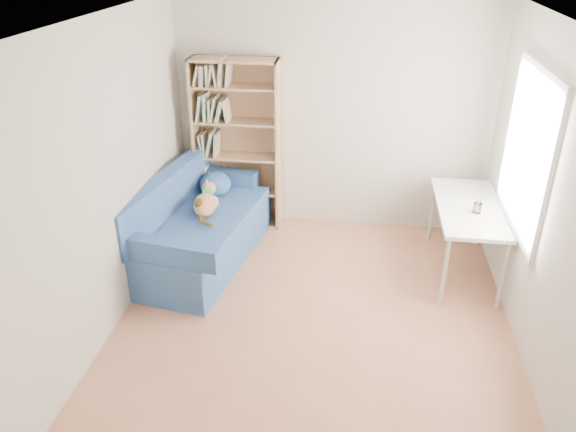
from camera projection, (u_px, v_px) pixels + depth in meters
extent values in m
plane|color=#A96A4C|center=(313.00, 321.00, 5.08)|extent=(4.00, 4.00, 0.00)
cube|color=silver|center=(333.00, 117.00, 6.25)|extent=(3.50, 0.04, 2.60)
cube|color=silver|center=(280.00, 359.00, 2.72)|extent=(3.50, 0.04, 2.60)
cube|color=silver|center=(109.00, 179.00, 4.70)|extent=(0.04, 4.00, 2.60)
cube|color=silver|center=(545.00, 203.00, 4.28)|extent=(0.04, 4.00, 2.60)
cube|color=white|center=(321.00, 20.00, 3.90)|extent=(3.50, 4.00, 0.04)
cube|color=white|center=(530.00, 151.00, 4.72)|extent=(0.01, 1.20, 1.30)
cube|color=navy|center=(202.00, 239.00, 5.95)|extent=(1.20, 2.03, 0.48)
cube|color=navy|center=(165.00, 197.00, 5.78)|extent=(0.48, 1.91, 0.47)
cube|color=navy|center=(220.00, 177.00, 6.56)|extent=(0.91, 0.31, 0.21)
cube|color=navy|center=(173.00, 252.00, 5.03)|extent=(0.91, 0.31, 0.21)
cube|color=navy|center=(202.00, 217.00, 5.83)|extent=(1.16, 1.87, 0.05)
ellipsoid|color=#31609F|center=(215.00, 184.00, 6.32)|extent=(0.35, 0.39, 0.26)
ellipsoid|color=#BF4615|center=(205.00, 205.00, 5.84)|extent=(0.32, 0.47, 0.18)
ellipsoid|color=silver|center=(214.00, 202.00, 5.95)|extent=(0.17, 0.21, 0.11)
ellipsoid|color=#36260E|center=(200.00, 203.00, 5.78)|extent=(0.18, 0.24, 0.09)
sphere|color=#BF4615|center=(214.00, 189.00, 6.09)|extent=(0.16, 0.16, 0.16)
cone|color=#BF4615|center=(213.00, 181.00, 6.09)|extent=(0.07, 0.08, 0.08)
cone|color=#BF4615|center=(211.00, 184.00, 6.03)|extent=(0.07, 0.07, 0.08)
cylinder|color=#2AD48D|center=(212.00, 194.00, 6.03)|extent=(0.13, 0.06, 0.12)
cylinder|color=#36260E|center=(197.00, 218.00, 5.64)|extent=(0.13, 0.17, 0.06)
cube|color=tan|center=(197.00, 144.00, 6.43)|extent=(0.03, 0.30, 1.95)
cube|color=tan|center=(278.00, 148.00, 6.32)|extent=(0.03, 0.30, 1.95)
cube|color=tan|center=(233.00, 60.00, 5.94)|extent=(0.98, 0.30, 0.03)
cube|color=tan|center=(240.00, 221.00, 6.81)|extent=(0.98, 0.30, 0.03)
cube|color=tan|center=(240.00, 141.00, 6.50)|extent=(0.98, 0.02, 1.95)
cube|color=white|center=(469.00, 208.00, 5.51)|extent=(0.62, 1.34, 0.04)
cylinder|color=silver|center=(480.00, 215.00, 6.19)|extent=(0.04, 0.04, 0.71)
cylinder|color=silver|center=(503.00, 276.00, 5.10)|extent=(0.04, 0.04, 0.71)
cylinder|color=silver|center=(432.00, 212.00, 6.26)|extent=(0.04, 0.04, 0.71)
cylinder|color=silver|center=(445.00, 272.00, 5.16)|extent=(0.04, 0.04, 0.71)
cylinder|color=white|center=(477.00, 208.00, 5.34)|extent=(0.09, 0.09, 0.10)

